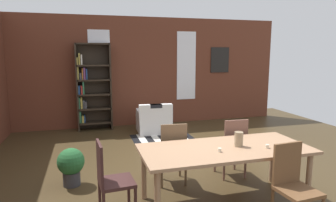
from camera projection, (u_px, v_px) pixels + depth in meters
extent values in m
plane|color=#3E301A|center=(193.00, 178.00, 4.65)|extent=(9.79, 9.79, 0.00)
cube|color=brown|center=(144.00, 72.00, 8.05)|extent=(7.79, 0.12, 2.91)
cube|color=white|center=(100.00, 67.00, 7.64)|extent=(0.55, 0.02, 1.89)
cube|color=white|center=(186.00, 66.00, 8.28)|extent=(0.55, 0.02, 1.89)
cube|color=#9F7757|center=(225.00, 149.00, 3.79)|extent=(2.19, 0.96, 0.04)
cylinder|color=#9F7757|center=(157.00, 200.00, 3.22)|extent=(0.07, 0.07, 0.71)
cylinder|color=#9F7757|center=(309.00, 179.00, 3.76)|extent=(0.07, 0.07, 0.71)
cylinder|color=#9F7757|center=(144.00, 174.00, 3.94)|extent=(0.07, 0.07, 0.71)
cylinder|color=#9F7757|center=(272.00, 159.00, 4.48)|extent=(0.07, 0.07, 0.71)
cylinder|color=#998466|center=(239.00, 139.00, 3.82)|extent=(0.11, 0.11, 0.19)
cylinder|color=silver|center=(267.00, 146.00, 3.76)|extent=(0.04, 0.04, 0.05)
cylinder|color=silver|center=(220.00, 150.00, 3.61)|extent=(0.04, 0.04, 0.05)
cube|color=brown|center=(230.00, 148.00, 4.71)|extent=(0.41, 0.41, 0.04)
cube|color=brown|center=(236.00, 136.00, 4.49)|extent=(0.38, 0.04, 0.50)
cylinder|color=brown|center=(235.00, 157.00, 4.96)|extent=(0.04, 0.04, 0.43)
cylinder|color=brown|center=(215.00, 159.00, 4.88)|extent=(0.04, 0.04, 0.43)
cylinder|color=brown|center=(245.00, 165.00, 4.62)|extent=(0.04, 0.04, 0.43)
cylinder|color=brown|center=(224.00, 167.00, 4.53)|extent=(0.04, 0.04, 0.43)
cube|color=brown|center=(171.00, 154.00, 4.44)|extent=(0.43, 0.43, 0.04)
cube|color=brown|center=(174.00, 141.00, 4.23)|extent=(0.38, 0.06, 0.50)
cylinder|color=brown|center=(180.00, 163.00, 4.69)|extent=(0.04, 0.04, 0.43)
cylinder|color=brown|center=(158.00, 165.00, 4.62)|extent=(0.04, 0.04, 0.43)
cylinder|color=brown|center=(186.00, 172.00, 4.34)|extent=(0.04, 0.04, 0.43)
cylinder|color=brown|center=(162.00, 174.00, 4.27)|extent=(0.04, 0.04, 0.43)
cube|color=#3A201E|center=(117.00, 182.00, 3.46)|extent=(0.43, 0.43, 0.04)
cube|color=#3A201E|center=(100.00, 164.00, 3.36)|extent=(0.06, 0.38, 0.50)
cylinder|color=#3A201E|center=(129.00, 192.00, 3.73)|extent=(0.04, 0.04, 0.43)
cylinder|color=#3A201E|center=(100.00, 196.00, 3.60)|extent=(0.04, 0.04, 0.43)
cube|color=brown|center=(298.00, 191.00, 3.23)|extent=(0.43, 0.43, 0.04)
cube|color=brown|center=(287.00, 164.00, 3.36)|extent=(0.38, 0.06, 0.50)
cylinder|color=brown|center=(297.00, 201.00, 3.49)|extent=(0.04, 0.04, 0.43)
cube|color=#2D2319|center=(77.00, 88.00, 7.37)|extent=(0.04, 0.33, 2.20)
cube|color=#2D2319|center=(110.00, 87.00, 7.59)|extent=(0.04, 0.33, 2.20)
cube|color=#2D2319|center=(94.00, 86.00, 7.63)|extent=(0.86, 0.01, 2.20)
cube|color=#2D2319|center=(96.00, 122.00, 7.62)|extent=(0.82, 0.33, 0.04)
cube|color=#33724C|center=(80.00, 117.00, 7.50)|extent=(0.05, 0.20, 0.30)
cube|color=gold|center=(83.00, 119.00, 7.52)|extent=(0.05, 0.20, 0.18)
cube|color=#284C8C|center=(85.00, 119.00, 7.53)|extent=(0.03, 0.18, 0.19)
cube|color=#2D2319|center=(95.00, 108.00, 7.57)|extent=(0.82, 0.33, 0.04)
cube|color=#33724C|center=(80.00, 103.00, 7.44)|extent=(0.03, 0.19, 0.28)
cube|color=gold|center=(82.00, 103.00, 7.45)|extent=(0.04, 0.19, 0.29)
cube|color=#4C4C51|center=(84.00, 104.00, 7.47)|extent=(0.05, 0.19, 0.20)
cube|color=#4C4C51|center=(86.00, 105.00, 7.49)|extent=(0.04, 0.25, 0.18)
cube|color=#2D2319|center=(94.00, 94.00, 7.51)|extent=(0.82, 0.33, 0.04)
cube|color=#284C8C|center=(79.00, 90.00, 7.39)|extent=(0.05, 0.21, 0.21)
cube|color=#B22D28|center=(82.00, 90.00, 7.40)|extent=(0.04, 0.25, 0.22)
cube|color=#33724C|center=(83.00, 88.00, 7.41)|extent=(0.03, 0.28, 0.31)
cube|color=#2D2319|center=(94.00, 80.00, 7.45)|extent=(0.82, 0.33, 0.04)
cube|color=gold|center=(78.00, 73.00, 7.32)|extent=(0.03, 0.20, 0.31)
cube|color=#4C4C51|center=(81.00, 76.00, 7.35)|extent=(0.05, 0.17, 0.17)
cube|color=orange|center=(83.00, 74.00, 7.35)|extent=(0.03, 0.17, 0.28)
cube|color=#8C4C8C|center=(84.00, 73.00, 7.36)|extent=(0.04, 0.20, 0.30)
cube|color=#284C8C|center=(87.00, 74.00, 7.38)|extent=(0.03, 0.26, 0.26)
cube|color=#2D2319|center=(93.00, 65.00, 7.39)|extent=(0.82, 0.33, 0.04)
cube|color=gold|center=(77.00, 61.00, 7.27)|extent=(0.03, 0.25, 0.18)
cube|color=gold|center=(79.00, 59.00, 7.28)|extent=(0.04, 0.21, 0.28)
cube|color=white|center=(82.00, 60.00, 7.29)|extent=(0.03, 0.28, 0.25)
cube|color=#2D2319|center=(92.00, 44.00, 7.31)|extent=(0.82, 0.33, 0.04)
cube|color=white|center=(154.00, 124.00, 7.40)|extent=(0.84, 0.84, 0.40)
cube|color=white|center=(156.00, 112.00, 7.03)|extent=(0.81, 0.20, 0.35)
cube|color=white|center=(167.00, 112.00, 7.43)|extent=(0.16, 0.73, 0.15)
cube|color=white|center=(140.00, 114.00, 7.28)|extent=(0.16, 0.73, 0.15)
cube|color=black|center=(156.00, 106.00, 7.01)|extent=(0.29, 0.18, 0.08)
cylinder|color=#333338|center=(72.00, 178.00, 4.38)|extent=(0.25, 0.25, 0.21)
sphere|color=#235B2D|center=(71.00, 161.00, 4.34)|extent=(0.40, 0.40, 0.40)
cube|color=black|center=(136.00, 140.00, 6.70)|extent=(0.16, 0.87, 0.01)
cube|color=silver|center=(143.00, 139.00, 6.75)|extent=(0.16, 0.87, 0.01)
cube|color=black|center=(149.00, 139.00, 6.79)|extent=(0.16, 0.87, 0.01)
cube|color=silver|center=(156.00, 138.00, 6.83)|extent=(0.16, 0.87, 0.01)
cube|color=black|center=(162.00, 138.00, 6.87)|extent=(0.16, 0.87, 0.01)
cube|color=silver|center=(169.00, 137.00, 6.91)|extent=(0.16, 0.87, 0.01)
cube|color=black|center=(175.00, 137.00, 6.96)|extent=(0.16, 0.87, 0.01)
cube|color=silver|center=(182.00, 136.00, 7.00)|extent=(0.16, 0.87, 0.01)
cube|color=black|center=(188.00, 136.00, 7.04)|extent=(0.16, 0.87, 0.01)
cube|color=black|center=(220.00, 60.00, 8.53)|extent=(0.56, 0.03, 0.72)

